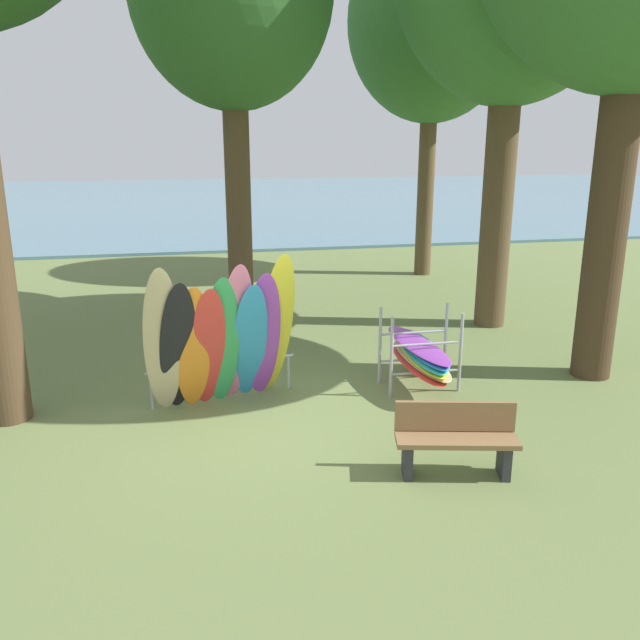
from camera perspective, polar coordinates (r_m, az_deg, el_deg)
The scene contains 6 objects.
ground_plane at distance 9.39m, azimuth -4.52°, elevation -8.30°, with size 80.00×80.00×0.00m, color olive.
lake_water at distance 40.05m, azimuth -10.24°, elevation 10.21°, with size 80.00×36.00×0.10m, color slate.
tree_deep_back at distance 18.75m, azimuth 9.79°, elevation 24.13°, with size 4.42×4.42×9.18m.
leaning_board_pile at distance 9.42m, azimuth -8.50°, elevation -1.77°, with size 2.27×1.22×2.26m.
board_storage_rack at distance 10.32m, azimuth 8.72°, elevation -2.89°, with size 1.15×2.13×1.25m.
park_bench at distance 7.86m, azimuth 11.74°, elevation -9.99°, with size 1.46×0.71×0.85m.
Camera 1 is at (-0.99, -8.51, 3.84)m, focal length 36.78 mm.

